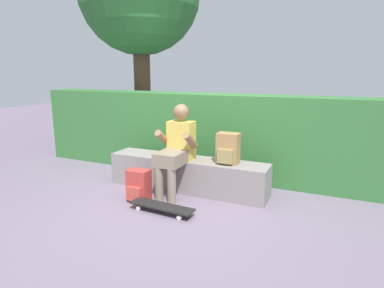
{
  "coord_description": "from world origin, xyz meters",
  "views": [
    {
      "loc": [
        1.89,
        -3.55,
        1.62
      ],
      "look_at": [
        0.02,
        0.5,
        0.63
      ],
      "focal_mm": 30.8,
      "sensor_mm": 36.0,
      "label": 1
    }
  ],
  "objects_px": {
    "backpack_on_ground": "(138,186)",
    "person_skater": "(176,147)",
    "backpack_on_bench": "(228,149)",
    "skateboard_near_person": "(162,207)",
    "bench_main": "(187,174)"
  },
  "relations": [
    {
      "from": "backpack_on_ground",
      "to": "backpack_on_bench",
      "type": "bearing_deg",
      "value": 31.62
    },
    {
      "from": "skateboard_near_person",
      "to": "backpack_on_ground",
      "type": "xyz_separation_m",
      "value": [
        -0.46,
        0.21,
        0.12
      ]
    },
    {
      "from": "person_skater",
      "to": "bench_main",
      "type": "bearing_deg",
      "value": 75.6
    },
    {
      "from": "skateboard_near_person",
      "to": "backpack_on_bench",
      "type": "relative_size",
      "value": 2.03
    },
    {
      "from": "skateboard_near_person",
      "to": "backpack_on_bench",
      "type": "distance_m",
      "value": 1.12
    },
    {
      "from": "person_skater",
      "to": "backpack_on_ground",
      "type": "height_order",
      "value": "person_skater"
    },
    {
      "from": "person_skater",
      "to": "backpack_on_bench",
      "type": "xyz_separation_m",
      "value": [
        0.64,
        0.2,
        -0.01
      ]
    },
    {
      "from": "bench_main",
      "to": "backpack_on_ground",
      "type": "height_order",
      "value": "bench_main"
    },
    {
      "from": "backpack_on_ground",
      "to": "person_skater",
      "type": "bearing_deg",
      "value": 49.71
    },
    {
      "from": "bench_main",
      "to": "backpack_on_ground",
      "type": "relative_size",
      "value": 5.63
    },
    {
      "from": "person_skater",
      "to": "skateboard_near_person",
      "type": "relative_size",
      "value": 1.48
    },
    {
      "from": "backpack_on_bench",
      "to": "backpack_on_ground",
      "type": "bearing_deg",
      "value": -148.38
    },
    {
      "from": "skateboard_near_person",
      "to": "person_skater",
      "type": "bearing_deg",
      "value": 100.82
    },
    {
      "from": "skateboard_near_person",
      "to": "backpack_on_ground",
      "type": "distance_m",
      "value": 0.52
    },
    {
      "from": "skateboard_near_person",
      "to": "backpack_on_bench",
      "type": "bearing_deg",
      "value": 57.38
    }
  ]
}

